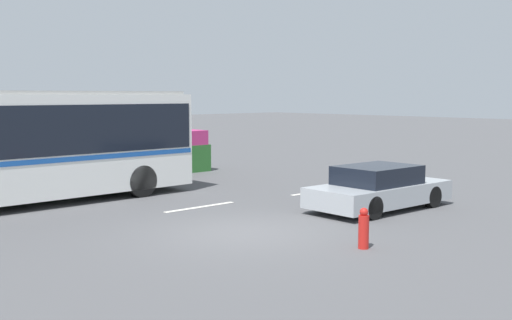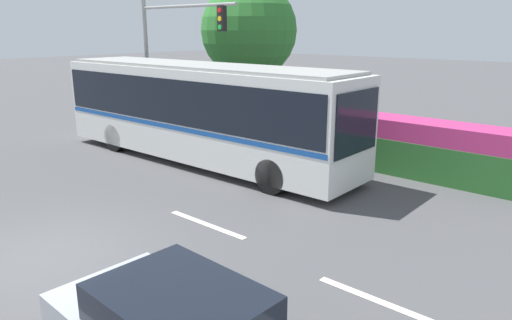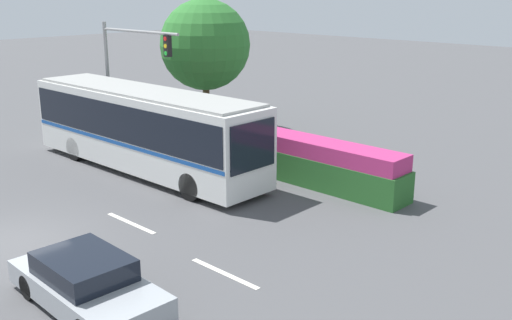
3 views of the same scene
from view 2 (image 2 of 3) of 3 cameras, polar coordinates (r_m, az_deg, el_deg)
ground_plane at (r=10.58m, az=-24.05°, el=-10.52°), size 140.00×140.00×0.00m
city_bus at (r=16.18m, az=-6.81°, el=6.34°), size 11.89×2.68×3.29m
traffic_light_pole at (r=20.54m, az=-10.43°, el=13.44°), size 5.50×0.24×5.60m
flowering_hedge at (r=16.31m, az=12.69°, el=2.46°), size 10.81×1.35×1.71m
street_tree_left at (r=23.37m, az=-0.84°, el=15.26°), size 4.57×4.57×6.63m
lane_stripe_near at (r=8.50m, az=14.89°, el=-16.19°), size 2.40×0.16×0.01m
lane_stripe_mid at (r=11.21m, az=-5.93°, el=-7.68°), size 2.40×0.16×0.01m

